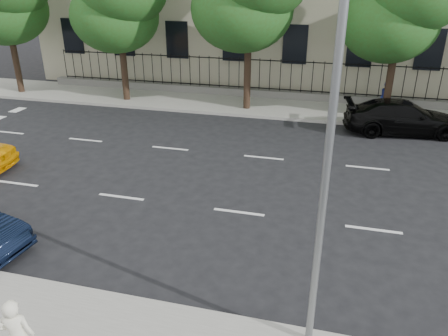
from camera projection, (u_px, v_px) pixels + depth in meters
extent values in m
plane|color=black|center=(218.00, 259.00, 11.34)|extent=(120.00, 120.00, 0.00)
cube|color=gray|center=(286.00, 108.00, 23.66)|extent=(60.00, 4.00, 0.15)
cube|color=slate|center=(290.00, 95.00, 25.05)|extent=(30.00, 0.50, 0.40)
cube|color=black|center=(290.00, 90.00, 24.92)|extent=(28.80, 0.05, 0.05)
cube|color=black|center=(292.00, 62.00, 24.26)|extent=(28.80, 0.05, 0.05)
cylinder|color=slate|center=(328.00, 153.00, 7.03)|extent=(0.14, 0.14, 8.00)
cylinder|color=#382619|center=(17.00, 65.00, 25.93)|extent=(0.36, 0.36, 3.15)
ellipsoid|color=#2C501A|center=(4.00, 9.00, 25.00)|extent=(4.94, 4.94, 4.06)
cylinder|color=#382619|center=(125.00, 73.00, 24.37)|extent=(0.36, 0.36, 2.97)
ellipsoid|color=#2C501A|center=(115.00, 16.00, 23.50)|extent=(4.75, 4.75, 3.90)
cylinder|color=#382619|center=(247.00, 77.00, 22.70)|extent=(0.36, 0.36, 3.32)
ellipsoid|color=#2C501A|center=(242.00, 10.00, 21.70)|extent=(5.13, 5.13, 4.21)
cylinder|color=#382619|center=(389.00, 87.00, 21.14)|extent=(0.36, 0.36, 3.08)
ellipsoid|color=#2C501A|center=(389.00, 22.00, 20.27)|extent=(4.56, 4.56, 3.74)
imported|color=black|center=(403.00, 117.00, 19.89)|extent=(5.45, 2.80, 1.51)
imported|color=#233198|center=(387.00, 97.00, 22.36)|extent=(0.77, 0.90, 1.63)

